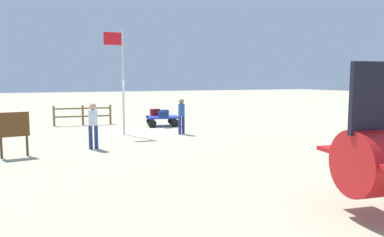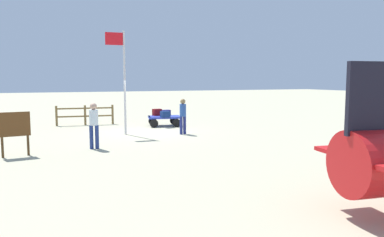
# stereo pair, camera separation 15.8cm
# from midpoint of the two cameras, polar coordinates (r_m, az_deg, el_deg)

# --- Properties ---
(ground_plane) EXTENTS (120.00, 120.00, 0.00)m
(ground_plane) POSITION_cam_midpoint_polar(r_m,az_deg,el_deg) (18.03, -6.75, -2.12)
(ground_plane) COLOR #B6B08F
(luggage_cart) EXTENTS (1.94, 1.61, 0.54)m
(luggage_cart) POSITION_cam_midpoint_polar(r_m,az_deg,el_deg) (20.29, -4.16, -0.02)
(luggage_cart) COLOR #2B3EB2
(luggage_cart) RESTS_ON ground
(suitcase_maroon) EXTENTS (0.49, 0.40, 0.32)m
(suitcase_maroon) POSITION_cam_midpoint_polar(r_m,az_deg,el_deg) (19.75, -3.95, 0.68)
(suitcase_maroon) COLOR navy
(suitcase_maroon) RESTS_ON luggage_cart
(suitcase_olive) EXTENTS (0.50, 0.40, 0.36)m
(suitcase_olive) POSITION_cam_midpoint_polar(r_m,az_deg,el_deg) (20.73, -5.22, 0.98)
(suitcase_olive) COLOR maroon
(suitcase_olive) RESTS_ON luggage_cart
(suitcase_tan) EXTENTS (0.60, 0.45, 0.30)m
(suitcase_tan) POSITION_cam_midpoint_polar(r_m,az_deg,el_deg) (20.82, -3.96, 0.92)
(suitcase_tan) COLOR navy
(suitcase_tan) RESTS_ON luggage_cart
(worker_lead) EXTENTS (0.36, 0.36, 1.66)m
(worker_lead) POSITION_cam_midpoint_polar(r_m,az_deg,el_deg) (17.16, -1.16, 0.71)
(worker_lead) COLOR navy
(worker_lead) RESTS_ON ground
(worker_trailing) EXTENTS (0.38, 0.38, 1.70)m
(worker_trailing) POSITION_cam_midpoint_polar(r_m,az_deg,el_deg) (13.98, -14.65, -0.54)
(worker_trailing) COLOR navy
(worker_trailing) RESTS_ON ground
(flagpole) EXTENTS (0.89, 0.10, 4.76)m
(flagpole) POSITION_cam_midpoint_polar(r_m,az_deg,el_deg) (17.26, -10.46, 6.83)
(flagpole) COLOR silver
(flagpole) RESTS_ON ground
(signboard) EXTENTS (0.97, 0.19, 1.49)m
(signboard) POSITION_cam_midpoint_polar(r_m,az_deg,el_deg) (13.47, -25.47, -1.30)
(signboard) COLOR #4C3319
(signboard) RESTS_ON ground
(wooden_fence) EXTENTS (3.14, 0.42, 1.11)m
(wooden_fence) POSITION_cam_midpoint_polar(r_m,az_deg,el_deg) (21.49, -16.02, 0.70)
(wooden_fence) COLOR brown
(wooden_fence) RESTS_ON ground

